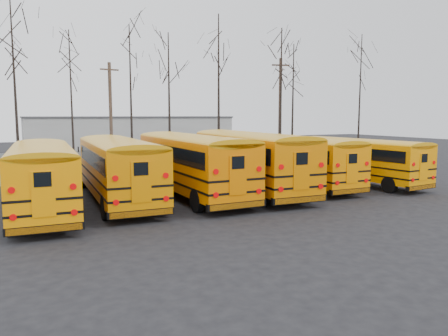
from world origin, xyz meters
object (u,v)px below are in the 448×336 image
bus_a (42,172)px  bus_e (298,157)px  bus_c (190,160)px  bus_f (357,157)px  utility_pole_right (280,109)px  bus_d (248,156)px  bus_b (118,164)px  utility_pole_left (111,115)px

bus_a → bus_e: bus_a is taller
bus_c → bus_f: 10.92m
bus_c → utility_pole_right: bearing=42.7°
bus_d → bus_e: size_ratio=1.13×
bus_c → bus_d: 3.44m
bus_d → bus_f: bearing=-0.7°
bus_c → utility_pole_right: utility_pole_right is taller
bus_a → bus_f: bearing=3.8°
bus_a → bus_b: bus_b is taller
bus_c → bus_f: size_ratio=1.14×
bus_a → utility_pole_right: utility_pole_right is taller
bus_b → bus_e: (10.81, 0.14, -0.10)m
bus_c → bus_e: (7.05, 0.32, -0.17)m
bus_f → bus_a: bearing=175.3°
bus_c → bus_b: bearing=176.9°
bus_a → utility_pole_left: utility_pole_left is taller
bus_e → utility_pole_right: size_ratio=1.15×
bus_d → utility_pole_right: (10.81, 13.38, 2.87)m
bus_d → utility_pole_right: bearing=54.3°
bus_b → bus_c: bearing=-0.4°
bus_f → utility_pole_left: bearing=125.4°
bus_f → utility_pole_left: (-12.22, 14.11, 2.59)m
bus_a → bus_d: size_ratio=0.91×
bus_a → utility_pole_left: (5.95, 14.34, 2.46)m
bus_a → bus_d: (10.70, 0.75, 0.18)m
bus_c → bus_d: bearing=-1.5°
bus_c → bus_d: bus_d is taller
bus_a → bus_f: size_ratio=1.07×
bus_b → bus_e: bus_b is taller
bus_b → bus_e: bearing=3.1°
bus_e → bus_d: bearing=-172.7°
bus_f → bus_e: bearing=161.4°
utility_pole_left → bus_a: bearing=-121.8°
bus_a → utility_pole_left: 15.72m
bus_a → bus_c: bearing=9.5°
bus_b → utility_pole_right: bearing=38.5°
bus_c → bus_f: (10.91, -0.58, -0.27)m
bus_a → bus_c: 7.31m
bus_a → bus_d: bearing=7.1°
bus_f → utility_pole_left: utility_pole_left is taller
bus_a → bus_e: 14.36m
bus_e → utility_pole_right: 15.17m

